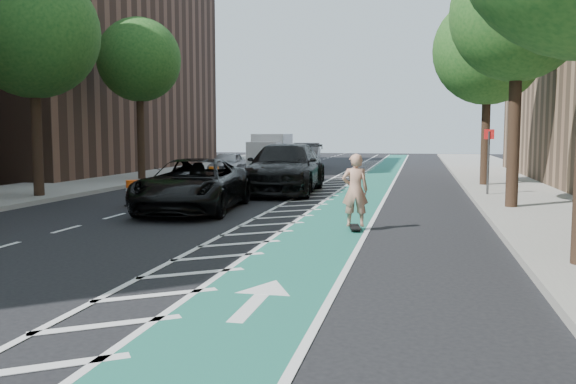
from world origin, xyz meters
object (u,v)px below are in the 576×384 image
(suv_near, at_px, (193,185))
(skateboarder, at_px, (355,190))
(barrel_a, at_px, (134,194))
(suv_far, at_px, (285,168))

(suv_near, bearing_deg, skateboarder, -33.12)
(suv_near, height_order, barrel_a, suv_near)
(suv_near, bearing_deg, barrel_a, 156.08)
(skateboarder, height_order, suv_far, suv_far)
(suv_near, distance_m, suv_far, 6.31)
(suv_near, relative_size, barrel_a, 6.82)
(suv_far, height_order, barrel_a, suv_far)
(skateboarder, relative_size, suv_near, 0.31)
(skateboarder, bearing_deg, suv_near, -38.69)
(barrel_a, bearing_deg, skateboarder, -25.16)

